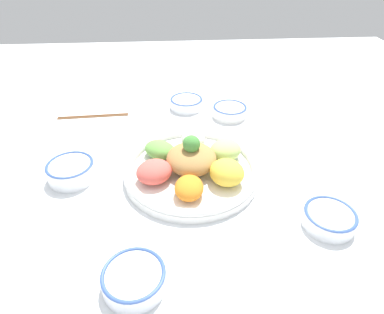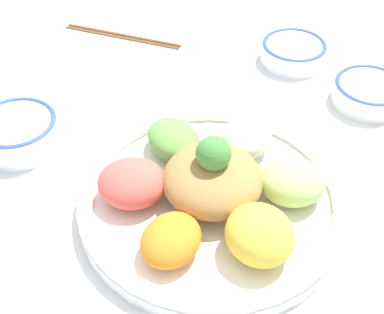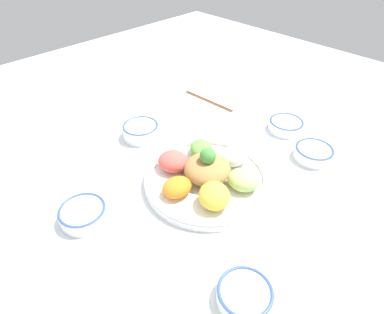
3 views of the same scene
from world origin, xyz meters
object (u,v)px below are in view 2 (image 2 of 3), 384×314
at_px(sauce_bowl_red, 293,51).
at_px(sauce_bowl_far, 369,92).
at_px(chopsticks_pair_near, 122,35).
at_px(salad_platter, 213,192).
at_px(sauce_bowl_dark, 19,131).

bearing_deg(sauce_bowl_red, sauce_bowl_far, 153.07).
height_order(sauce_bowl_far, chopsticks_pair_near, sauce_bowl_far).
bearing_deg(sauce_bowl_far, salad_platter, 64.08).
xyz_separation_m(sauce_bowl_red, chopsticks_pair_near, (0.32, 0.04, -0.02)).
height_order(salad_platter, chopsticks_pair_near, salad_platter).
bearing_deg(sauce_bowl_red, salad_platter, 88.82).
relative_size(sauce_bowl_dark, chopsticks_pair_near, 0.49).
distance_m(sauce_bowl_red, sauce_bowl_far, 0.16).
relative_size(sauce_bowl_red, sauce_bowl_far, 1.00).
bearing_deg(salad_platter, sauce_bowl_red, -91.18).
bearing_deg(chopsticks_pair_near, sauce_bowl_red, -175.69).
distance_m(salad_platter, sauce_bowl_far, 0.34).
relative_size(sauce_bowl_red, sauce_bowl_dark, 0.97).
xyz_separation_m(salad_platter, chopsticks_pair_near, (0.31, -0.34, -0.03)).
xyz_separation_m(salad_platter, sauce_bowl_far, (-0.15, -0.31, -0.01)).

